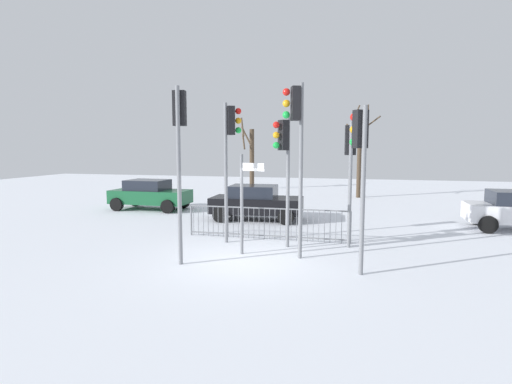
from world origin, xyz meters
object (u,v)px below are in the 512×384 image
direction_sign_post (244,199)px  traffic_light_foreground_right (296,131)px  car_black_mid (256,202)px  traffic_light_mid_right (180,135)px  traffic_light_mid_left (350,156)px  traffic_light_rear_left (284,152)px  traffic_light_rear_right (360,152)px  bare_tree_left (251,156)px  traffic_light_foreground_left (230,141)px  car_green_near (150,194)px  bare_tree_right (359,152)px

direction_sign_post → traffic_light_foreground_right: bearing=14.9°
car_black_mid → traffic_light_mid_right: bearing=-95.5°
car_black_mid → traffic_light_mid_left: bearing=-46.6°
traffic_light_rear_left → traffic_light_rear_right: 3.06m
traffic_light_mid_right → bare_tree_left: (-3.13, 19.01, -0.98)m
traffic_light_mid_right → direction_sign_post: (1.36, 1.24, -1.77)m
traffic_light_mid_left → traffic_light_foreground_right: (-1.40, -1.79, 0.69)m
traffic_light_mid_right → car_black_mid: bearing=78.5°
traffic_light_rear_left → traffic_light_foreground_left: 1.84m
car_green_near → bare_tree_right: size_ratio=0.68×
traffic_light_mid_right → car_green_near: (-5.45, 8.29, -2.62)m
traffic_light_mid_left → car_green_near: 11.26m
traffic_light_rear_right → traffic_light_foreground_left: traffic_light_foreground_left is taller
traffic_light_foreground_right → direction_sign_post: traffic_light_foreground_right is taller
traffic_light_mid_right → car_green_near: 10.26m
traffic_light_foreground_left → traffic_light_foreground_right: bearing=28.3°
traffic_light_foreground_right → traffic_light_mid_left: bearing=-57.7°
traffic_light_rear_right → car_black_mid: 8.05m
traffic_light_rear_right → bare_tree_left: 20.30m
traffic_light_foreground_right → car_green_near: (-8.31, 7.12, -2.74)m
traffic_light_rear_right → bare_tree_right: 15.59m
traffic_light_mid_right → traffic_light_rear_right: bearing=-5.8°
traffic_light_mid_right → traffic_light_rear_right: 4.57m
bare_tree_right → direction_sign_post: bearing=-102.2°
traffic_light_mid_left → traffic_light_rear_right: bearing=-92.6°
direction_sign_post → car_black_mid: size_ratio=0.74×
traffic_light_rear_left → car_green_near: (-7.77, 5.97, -2.15)m
traffic_light_mid_left → car_black_mid: traffic_light_mid_left is taller
traffic_light_mid_right → traffic_light_mid_left: bearing=26.2°
car_black_mid → bare_tree_left: size_ratio=0.74×
traffic_light_mid_right → bare_tree_right: (4.52, 15.81, -0.62)m
traffic_light_mid_left → car_green_near: bearing=142.6°
direction_sign_post → bare_tree_left: bearing=121.9°
traffic_light_rear_left → direction_sign_post: traffic_light_rear_left is taller
traffic_light_rear_left → direction_sign_post: (-0.96, -1.07, -1.30)m
traffic_light_foreground_left → bare_tree_right: 13.81m
traffic_light_mid_left → traffic_light_rear_right: 2.75m
traffic_light_rear_left → car_green_near: bearing=12.3°
traffic_light_mid_right → traffic_light_foreground_right: size_ratio=0.97×
traffic_light_rear_left → traffic_light_foreground_left: bearing=40.9°
traffic_light_rear_right → traffic_light_foreground_left: 4.67m
traffic_light_rear_right → car_green_near: size_ratio=1.06×
traffic_light_mid_right → car_black_mid: traffic_light_mid_right is taller
traffic_light_rear_left → traffic_light_rear_right: (2.23, -2.10, 0.05)m
traffic_light_mid_right → traffic_light_rear_left: (2.32, 2.32, -0.47)m
traffic_light_mid_right → bare_tree_right: bare_tree_right is taller
traffic_light_rear_left → car_black_mid: 5.29m
traffic_light_rear_left → traffic_light_rear_right: size_ratio=0.98×
traffic_light_foreground_left → traffic_light_mid_left: bearing=65.4°
traffic_light_foreground_right → bare_tree_right: (1.66, 14.64, -0.74)m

